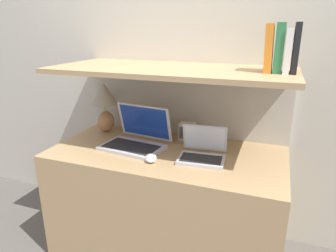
{
  "coord_description": "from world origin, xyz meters",
  "views": [
    {
      "loc": [
        0.6,
        -1.25,
        1.44
      ],
      "look_at": [
        0.01,
        0.34,
        0.89
      ],
      "focal_mm": 32.0,
      "sensor_mm": 36.0,
      "label": 1
    }
  ],
  "objects_px": {
    "table_lamp": "(105,101)",
    "book_black": "(296,48)",
    "router_box": "(187,131)",
    "book_white": "(288,51)",
    "laptop_large": "(136,138)",
    "book_green": "(279,48)",
    "computer_mouse": "(151,158)",
    "book_orange": "(269,48)",
    "laptop_small": "(202,152)"
  },
  "relations": [
    {
      "from": "laptop_large",
      "to": "router_box",
      "type": "distance_m",
      "value": 0.35
    },
    {
      "from": "book_white",
      "to": "laptop_small",
      "type": "bearing_deg",
      "value": -164.96
    },
    {
      "from": "laptop_large",
      "to": "book_black",
      "type": "xyz_separation_m",
      "value": [
        0.87,
        0.06,
        0.57
      ]
    },
    {
      "from": "router_box",
      "to": "book_green",
      "type": "distance_m",
      "value": 0.79
    },
    {
      "from": "table_lamp",
      "to": "laptop_large",
      "type": "bearing_deg",
      "value": -29.2
    },
    {
      "from": "laptop_small",
      "to": "router_box",
      "type": "relative_size",
      "value": 2.37
    },
    {
      "from": "router_box",
      "to": "book_black",
      "type": "relative_size",
      "value": 0.47
    },
    {
      "from": "laptop_large",
      "to": "laptop_small",
      "type": "distance_m",
      "value": 0.44
    },
    {
      "from": "computer_mouse",
      "to": "book_black",
      "type": "bearing_deg",
      "value": 18.43
    },
    {
      "from": "table_lamp",
      "to": "book_green",
      "type": "distance_m",
      "value": 1.21
    },
    {
      "from": "computer_mouse",
      "to": "router_box",
      "type": "xyz_separation_m",
      "value": [
        0.09,
        0.4,
        0.04
      ]
    },
    {
      "from": "computer_mouse",
      "to": "book_black",
      "type": "relative_size",
      "value": 0.5
    },
    {
      "from": "laptop_large",
      "to": "computer_mouse",
      "type": "height_order",
      "value": "laptop_large"
    },
    {
      "from": "table_lamp",
      "to": "book_white",
      "type": "relative_size",
      "value": 1.61
    },
    {
      "from": "computer_mouse",
      "to": "book_white",
      "type": "height_order",
      "value": "book_white"
    },
    {
      "from": "table_lamp",
      "to": "router_box",
      "type": "height_order",
      "value": "table_lamp"
    },
    {
      "from": "router_box",
      "to": "book_orange",
      "type": "distance_m",
      "value": 0.76
    },
    {
      "from": "book_green",
      "to": "book_orange",
      "type": "xyz_separation_m",
      "value": [
        -0.05,
        0.0,
        -0.0
      ]
    },
    {
      "from": "table_lamp",
      "to": "computer_mouse",
      "type": "relative_size",
      "value": 2.89
    },
    {
      "from": "laptop_large",
      "to": "book_black",
      "type": "height_order",
      "value": "book_black"
    },
    {
      "from": "computer_mouse",
      "to": "router_box",
      "type": "height_order",
      "value": "router_box"
    },
    {
      "from": "router_box",
      "to": "book_green",
      "type": "height_order",
      "value": "book_green"
    },
    {
      "from": "computer_mouse",
      "to": "book_white",
      "type": "xyz_separation_m",
      "value": [
        0.66,
        0.23,
        0.6
      ]
    },
    {
      "from": "table_lamp",
      "to": "book_white",
      "type": "height_order",
      "value": "book_white"
    },
    {
      "from": "laptop_large",
      "to": "book_green",
      "type": "xyz_separation_m",
      "value": [
        0.79,
        0.06,
        0.57
      ]
    },
    {
      "from": "laptop_small",
      "to": "book_white",
      "type": "relative_size",
      "value": 1.26
    },
    {
      "from": "laptop_small",
      "to": "computer_mouse",
      "type": "distance_m",
      "value": 0.3
    },
    {
      "from": "router_box",
      "to": "book_black",
      "type": "distance_m",
      "value": 0.85
    },
    {
      "from": "computer_mouse",
      "to": "book_orange",
      "type": "bearing_deg",
      "value": 22.19
    },
    {
      "from": "table_lamp",
      "to": "book_green",
      "type": "xyz_separation_m",
      "value": [
        1.13,
        -0.13,
        0.4
      ]
    },
    {
      "from": "table_lamp",
      "to": "book_white",
      "type": "distance_m",
      "value": 1.24
    },
    {
      "from": "laptop_small",
      "to": "book_white",
      "type": "xyz_separation_m",
      "value": [
        0.39,
        0.11,
        0.57
      ]
    },
    {
      "from": "computer_mouse",
      "to": "book_green",
      "type": "relative_size",
      "value": 0.5
    },
    {
      "from": "table_lamp",
      "to": "router_box",
      "type": "distance_m",
      "value": 0.63
    },
    {
      "from": "laptop_large",
      "to": "computer_mouse",
      "type": "bearing_deg",
      "value": -44.52
    },
    {
      "from": "laptop_large",
      "to": "computer_mouse",
      "type": "relative_size",
      "value": 3.38
    },
    {
      "from": "laptop_large",
      "to": "book_white",
      "type": "xyz_separation_m",
      "value": [
        0.84,
        0.06,
        0.56
      ]
    },
    {
      "from": "table_lamp",
      "to": "book_black",
      "type": "height_order",
      "value": "book_black"
    },
    {
      "from": "router_box",
      "to": "book_white",
      "type": "relative_size",
      "value": 0.53
    },
    {
      "from": "laptop_large",
      "to": "laptop_small",
      "type": "relative_size",
      "value": 1.49
    },
    {
      "from": "book_white",
      "to": "laptop_large",
      "type": "bearing_deg",
      "value": -175.83
    },
    {
      "from": "book_green",
      "to": "table_lamp",
      "type": "bearing_deg",
      "value": 173.59
    },
    {
      "from": "book_white",
      "to": "book_orange",
      "type": "height_order",
      "value": "book_orange"
    },
    {
      "from": "table_lamp",
      "to": "book_orange",
      "type": "height_order",
      "value": "book_orange"
    },
    {
      "from": "router_box",
      "to": "book_white",
      "type": "bearing_deg",
      "value": -16.61
    },
    {
      "from": "book_white",
      "to": "book_green",
      "type": "bearing_deg",
      "value": 180.0
    },
    {
      "from": "book_black",
      "to": "book_green",
      "type": "xyz_separation_m",
      "value": [
        -0.08,
        0.0,
        -0.0
      ]
    },
    {
      "from": "table_lamp",
      "to": "router_box",
      "type": "relative_size",
      "value": 3.03
    },
    {
      "from": "router_box",
      "to": "book_orange",
      "type": "xyz_separation_m",
      "value": [
        0.48,
        -0.17,
        0.56
      ]
    },
    {
      "from": "laptop_small",
      "to": "book_black",
      "type": "relative_size",
      "value": 1.12
    }
  ]
}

